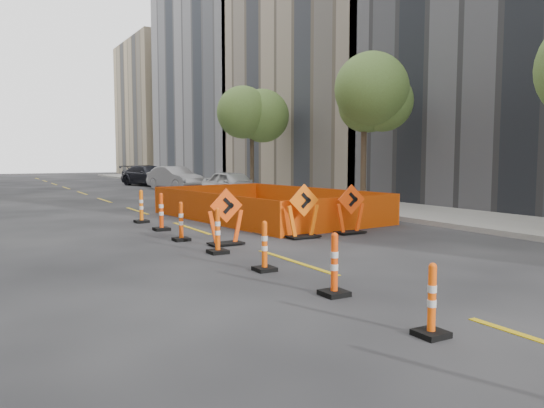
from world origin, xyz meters
TOP-DOWN VIEW (x-y plane):
  - ground_plane at (0.00, 0.00)m, footprint 140.00×140.00m
  - sidewalk_right at (9.00, 12.00)m, footprint 4.00×90.00m
  - bld_right_c at (17.00, 23.80)m, footprint 12.00×16.00m
  - bld_right_d at (17.00, 40.20)m, footprint 12.00×18.00m
  - bld_right_e at (17.00, 58.60)m, footprint 12.00×14.00m
  - tree_r_b at (8.40, 12.00)m, footprint 2.80×2.80m
  - tree_r_c at (8.40, 22.00)m, footprint 2.80×2.80m
  - channelizer_2 at (-1.01, -0.73)m, footprint 0.36×0.36m
  - channelizer_3 at (-0.90, 1.42)m, footprint 0.40×0.40m
  - channelizer_4 at (-0.97, 3.56)m, footprint 0.39×0.39m
  - channelizer_5 at (-1.00, 5.71)m, footprint 0.41×0.41m
  - channelizer_6 at (-1.09, 7.85)m, footprint 0.41×0.41m
  - channelizer_7 at (-0.93, 10.00)m, footprint 0.44×0.44m
  - channelizer_8 at (-0.92, 12.14)m, footprint 0.43×0.43m
  - chevron_sign_left at (-0.36, 6.66)m, footprint 0.97×0.62m
  - chevron_sign_center at (1.93, 6.65)m, footprint 1.02×0.66m
  - chevron_sign_right at (3.54, 6.66)m, footprint 1.02×0.71m
  - safety_fence at (3.29, 11.20)m, footprint 5.64×8.59m
  - parked_car_near at (6.04, 19.59)m, footprint 2.20×4.48m
  - parked_car_mid at (5.95, 28.34)m, footprint 2.62×4.93m
  - parked_car_far at (5.87, 33.93)m, footprint 3.66×5.70m

SIDE VIEW (x-z plane):
  - ground_plane at x=0.00m, z-range 0.00..0.00m
  - sidewalk_right at x=9.00m, z-range 0.00..0.15m
  - channelizer_2 at x=-1.01m, z-range 0.00..0.92m
  - channelizer_4 at x=-0.97m, z-range 0.00..0.98m
  - safety_fence at x=3.29m, z-range 0.00..1.01m
  - channelizer_3 at x=-0.90m, z-range 0.00..1.02m
  - channelizer_6 at x=-1.09m, z-range 0.00..1.03m
  - channelizer_5 at x=-1.00m, z-range 0.00..1.05m
  - channelizer_8 at x=-0.92m, z-range 0.00..1.10m
  - channelizer_7 at x=-0.93m, z-range 0.00..1.13m
  - chevron_sign_right at x=3.54m, z-range 0.00..1.41m
  - chevron_sign_left at x=-0.36m, z-range 0.00..1.42m
  - chevron_sign_center at x=1.93m, z-range 0.00..1.47m
  - parked_car_near at x=6.04m, z-range 0.00..1.47m
  - parked_car_far at x=5.87m, z-range 0.00..1.54m
  - parked_car_mid at x=5.95m, z-range 0.00..1.54m
  - tree_r_b at x=8.40m, z-range 1.55..7.50m
  - tree_r_c at x=8.40m, z-range 1.55..7.50m
  - bld_right_c at x=17.00m, z-range 0.00..14.00m
  - bld_right_e at x=17.00m, z-range 0.00..16.00m
  - bld_right_d at x=17.00m, z-range 0.00..20.00m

